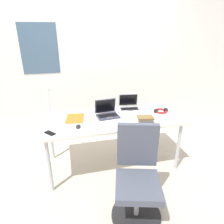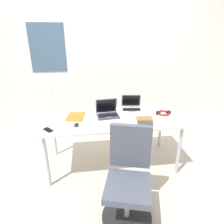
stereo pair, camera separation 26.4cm
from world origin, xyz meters
name	(u,v)px [view 1 (the left image)]	position (x,y,z in m)	size (l,w,h in m)	color
ground_plane	(112,163)	(0.00, 0.00, 0.00)	(12.00, 12.00, 0.00)	#B7AD9E
wall_back	(96,62)	(0.00, 1.10, 1.30)	(6.00, 0.13, 2.60)	silver
desk	(112,121)	(0.00, 0.00, 0.68)	(1.80, 0.80, 0.74)	silver
desk_lamp	(49,102)	(-0.80, 0.28, 0.94)	(0.12, 0.18, 0.40)	silver
laptop_front_right	(107,113)	(-0.05, 0.07, 0.78)	(0.31, 0.26, 0.22)	#33384C
laptop_back_right	(129,106)	(0.32, 0.23, 0.78)	(0.32, 0.27, 0.22)	#B7BABC
computer_mouse	(78,126)	(-0.47, -0.19, 0.76)	(0.06, 0.10, 0.03)	black
cell_phone	(50,133)	(-0.79, -0.26, 0.74)	(0.06, 0.14, 0.01)	black
headphones	(161,111)	(0.73, 0.02, 0.76)	(0.21, 0.18, 0.04)	red
book_stack	(146,120)	(0.37, -0.25, 0.78)	(0.22, 0.19, 0.08)	brown
paper_folder_front_left	(75,118)	(-0.48, 0.09, 0.74)	(0.23, 0.31, 0.01)	orange
coffee_mug	(103,106)	(-0.06, 0.32, 0.78)	(0.11, 0.08, 0.09)	#B21E23
office_chair	(137,182)	(0.05, -0.87, 0.40)	(0.55, 0.60, 0.97)	black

